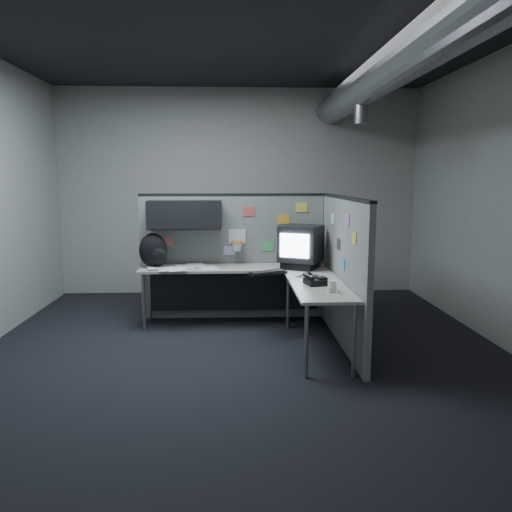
{
  "coord_description": "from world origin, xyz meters",
  "views": [
    {
      "loc": [
        -0.1,
        -5.12,
        1.82
      ],
      "look_at": [
        0.15,
        0.35,
        0.96
      ],
      "focal_mm": 35.0,
      "sensor_mm": 36.0,
      "label": 1
    }
  ],
  "objects_px": {
    "desk": "(254,281)",
    "keyboard": "(268,273)",
    "phone": "(315,281)",
    "monitor": "(301,246)",
    "backpack": "(154,251)"
  },
  "relations": [
    {
      "from": "keyboard",
      "to": "phone",
      "type": "height_order",
      "value": "phone"
    },
    {
      "from": "phone",
      "to": "backpack",
      "type": "distance_m",
      "value": 2.14
    },
    {
      "from": "keyboard",
      "to": "phone",
      "type": "relative_size",
      "value": 1.8
    },
    {
      "from": "desk",
      "to": "monitor",
      "type": "height_order",
      "value": "monitor"
    },
    {
      "from": "keyboard",
      "to": "backpack",
      "type": "bearing_deg",
      "value": 174.34
    },
    {
      "from": "desk",
      "to": "backpack",
      "type": "distance_m",
      "value": 1.3
    },
    {
      "from": "desk",
      "to": "backpack",
      "type": "relative_size",
      "value": 5.43
    },
    {
      "from": "phone",
      "to": "monitor",
      "type": "bearing_deg",
      "value": 87.35
    },
    {
      "from": "desk",
      "to": "keyboard",
      "type": "distance_m",
      "value": 0.3
    },
    {
      "from": "desk",
      "to": "keyboard",
      "type": "xyz_separation_m",
      "value": [
        0.14,
        -0.23,
        0.14
      ]
    },
    {
      "from": "phone",
      "to": "keyboard",
      "type": "bearing_deg",
      "value": 124.84
    },
    {
      "from": "desk",
      "to": "backpack",
      "type": "bearing_deg",
      "value": 166.33
    },
    {
      "from": "desk",
      "to": "phone",
      "type": "distance_m",
      "value": 1.01
    },
    {
      "from": "monitor",
      "to": "backpack",
      "type": "xyz_separation_m",
      "value": [
        -1.81,
        0.12,
        -0.06
      ]
    },
    {
      "from": "desk",
      "to": "monitor",
      "type": "relative_size",
      "value": 3.76
    }
  ]
}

